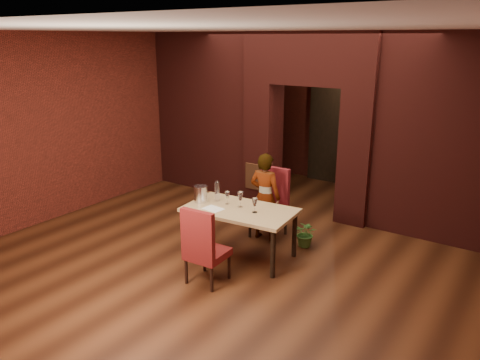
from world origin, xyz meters
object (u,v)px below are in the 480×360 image
at_px(person_seated, 265,197).
at_px(chair_near, 207,244).
at_px(wine_glass_b, 240,200).
at_px(chair_far, 268,204).
at_px(wine_glass_c, 255,205).
at_px(water_bottle, 217,191).
at_px(dining_table, 240,232).
at_px(wine_bucket, 201,194).
at_px(potted_plant, 306,234).
at_px(wine_glass_a, 227,198).

bearing_deg(person_seated, chair_near, 89.47).
relative_size(person_seated, wine_glass_b, 6.07).
xyz_separation_m(chair_far, wine_glass_c, (0.30, -0.86, 0.29)).
bearing_deg(wine_glass_c, water_bottle, 173.25).
height_order(dining_table, chair_near, chair_near).
bearing_deg(wine_glass_b, person_seated, 90.17).
height_order(wine_bucket, potted_plant, wine_bucket).
bearing_deg(wine_bucket, wine_glass_c, 5.03).
xyz_separation_m(chair_far, water_bottle, (-0.43, -0.77, 0.34)).
bearing_deg(wine_glass_a, water_bottle, 173.67).
distance_m(dining_table, chair_far, 0.87).
bearing_deg(chair_far, chair_near, -86.50).
bearing_deg(chair_near, water_bottle, -62.72).
distance_m(wine_glass_c, wine_bucket, 0.91).
distance_m(wine_glass_a, wine_glass_b, 0.24).
bearing_deg(chair_near, potted_plant, -111.93).
xyz_separation_m(person_seated, wine_glass_a, (-0.23, -0.68, 0.13)).
bearing_deg(wine_glass_b, chair_near, -83.07).
relative_size(wine_glass_c, wine_bucket, 0.85).
relative_size(dining_table, wine_glass_b, 6.81).
bearing_deg(wine_glass_a, potted_plant, 39.97).
distance_m(wine_glass_a, water_bottle, 0.21).
bearing_deg(person_seated, wine_bucket, 48.67).
distance_m(chair_near, wine_glass_b, 0.98).
bearing_deg(person_seated, dining_table, 87.69).
bearing_deg(chair_far, water_bottle, -119.66).
bearing_deg(chair_near, wine_glass_b, -86.18).
relative_size(chair_far, potted_plant, 2.59).
distance_m(chair_far, potted_plant, 0.78).
xyz_separation_m(wine_glass_a, wine_glass_b, (0.24, -0.00, 0.02)).
bearing_deg(wine_glass_a, wine_glass_c, -6.92).
xyz_separation_m(chair_near, wine_bucket, (-0.73, 0.78, 0.33)).
relative_size(wine_glass_c, potted_plant, 0.49).
distance_m(dining_table, potted_plant, 1.07).
distance_m(chair_near, wine_bucket, 1.11).
bearing_deg(dining_table, person_seated, 87.05).
xyz_separation_m(person_seated, wine_glass_c, (0.29, -0.75, 0.14)).
xyz_separation_m(wine_glass_a, wine_glass_c, (0.52, -0.06, 0.01)).
distance_m(dining_table, wine_glass_a, 0.54).
bearing_deg(chair_far, dining_table, -88.08).
xyz_separation_m(wine_glass_a, wine_bucket, (-0.38, -0.14, 0.03)).
distance_m(dining_table, chair_near, 0.88).
height_order(chair_far, wine_glass_a, chair_far).
distance_m(chair_far, wine_glass_a, 0.87).
bearing_deg(wine_glass_a, person_seated, 70.99).
xyz_separation_m(wine_glass_b, wine_bucket, (-0.62, -0.14, 0.01)).
height_order(dining_table, wine_glass_c, wine_glass_c).
xyz_separation_m(dining_table, wine_glass_b, (-0.03, 0.05, 0.48)).
xyz_separation_m(chair_near, wine_glass_c, (0.17, 0.85, 0.31)).
bearing_deg(chair_far, wine_bucket, -123.49).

